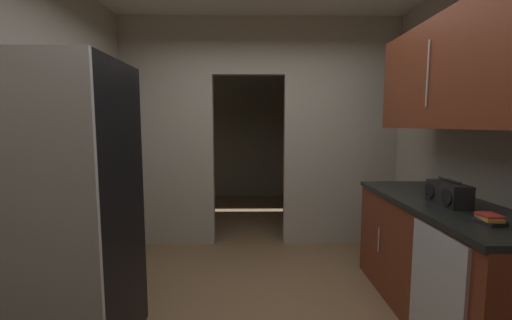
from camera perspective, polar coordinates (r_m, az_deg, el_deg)
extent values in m
cube|color=#ADA899|center=(4.16, -15.14, 4.45)|extent=(1.11, 0.12, 2.78)
cube|color=#ADA899|center=(4.17, 14.49, 4.48)|extent=(1.38, 0.12, 2.78)
cube|color=#ADA899|center=(4.14, -1.30, 19.32)|extent=(0.88, 0.12, 0.68)
cube|color=gray|center=(6.80, 0.11, 5.26)|extent=(3.37, 0.10, 2.78)
cube|color=gray|center=(5.63, -16.64, 4.81)|extent=(0.10, 2.77, 2.78)
cube|color=gray|center=(5.69, 17.11, 4.80)|extent=(0.10, 2.77, 2.78)
cube|color=black|center=(2.44, -29.68, -7.64)|extent=(0.71, 0.70, 1.90)
cube|color=#B7BABC|center=(2.14, -34.46, -9.79)|extent=(0.71, 0.03, 1.90)
cube|color=maroon|center=(2.98, 29.64, -15.44)|extent=(0.63, 1.79, 0.88)
cube|color=black|center=(2.85, 30.13, -6.75)|extent=(0.67, 1.79, 0.04)
cylinder|color=#B7BABC|center=(2.50, 27.67, -18.50)|extent=(0.01, 0.01, 0.22)
cylinder|color=#B7BABC|center=(3.16, 20.73, -12.94)|extent=(0.01, 0.01, 0.22)
cube|color=#B7BABC|center=(2.44, 28.92, -20.61)|extent=(0.02, 0.56, 0.86)
cube|color=maroon|center=(2.81, 31.23, 12.82)|extent=(0.34, 1.61, 0.79)
cylinder|color=#B7BABC|center=(2.72, 27.88, 13.25)|extent=(0.01, 0.01, 0.47)
cube|color=black|center=(2.74, 30.68, -5.12)|extent=(0.15, 0.35, 0.16)
cylinder|color=#262626|center=(2.72, 30.80, -3.02)|extent=(0.02, 0.25, 0.02)
cylinder|color=black|center=(2.61, 30.42, -5.63)|extent=(0.01, 0.11, 0.11)
cylinder|color=black|center=(2.79, 28.17, -4.79)|extent=(0.01, 0.11, 0.11)
cube|color=black|center=(2.37, 35.64, -8.80)|extent=(0.15, 0.17, 0.02)
cube|color=gold|center=(2.37, 35.74, -8.29)|extent=(0.12, 0.16, 0.02)
cube|color=red|center=(2.37, 35.76, -7.87)|extent=(0.11, 0.13, 0.01)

